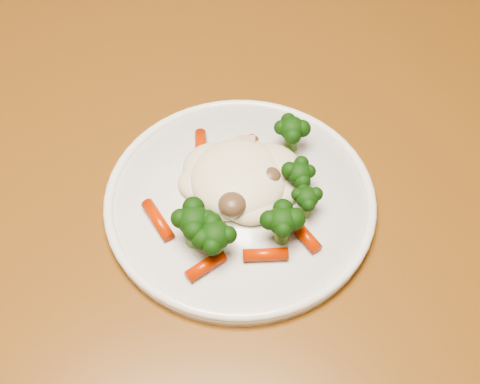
# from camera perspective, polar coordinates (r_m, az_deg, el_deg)

# --- Properties ---
(dining_table) EXTENTS (1.33, 0.92, 0.75)m
(dining_table) POSITION_cam_1_polar(r_m,az_deg,el_deg) (0.68, 2.58, -5.55)
(dining_table) COLOR brown
(dining_table) RESTS_ON ground
(plate) EXTENTS (0.27, 0.27, 0.01)m
(plate) POSITION_cam_1_polar(r_m,az_deg,el_deg) (0.60, 0.00, -0.78)
(plate) COLOR white
(plate) RESTS_ON dining_table
(meal) EXTENTS (0.18, 0.18, 0.04)m
(meal) POSITION_cam_1_polar(r_m,az_deg,el_deg) (0.58, 0.55, 0.51)
(meal) COLOR beige
(meal) RESTS_ON plate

